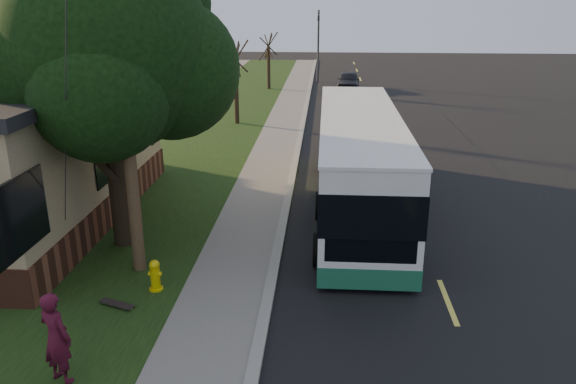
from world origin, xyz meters
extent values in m
plane|color=black|center=(0.00, 0.00, 0.00)|extent=(120.00, 120.00, 0.00)
cube|color=black|center=(4.00, 10.00, 0.01)|extent=(8.00, 80.00, 0.01)
cube|color=gray|center=(0.00, 10.00, 0.06)|extent=(0.25, 80.00, 0.12)
cube|color=slate|center=(-1.00, 10.00, 0.04)|extent=(2.00, 80.00, 0.08)
cube|color=black|center=(-4.50, 10.00, 0.04)|extent=(5.00, 80.00, 0.07)
cylinder|color=yellow|center=(-2.60, 0.00, 0.35)|extent=(0.22, 0.22, 0.55)
sphere|color=yellow|center=(-2.60, 0.00, 0.69)|extent=(0.24, 0.24, 0.24)
cylinder|color=yellow|center=(-2.60, 0.00, 0.47)|extent=(0.30, 0.10, 0.10)
cylinder|color=yellow|center=(-2.60, 0.00, 0.47)|extent=(0.10, 0.18, 0.10)
cylinder|color=yellow|center=(-2.60, 0.00, 0.09)|extent=(0.32, 0.32, 0.04)
cylinder|color=#473321|center=(-3.30, 1.00, 4.57)|extent=(0.30, 0.30, 9.00)
cylinder|color=#2D2D30|center=(-4.20, -0.10, 3.80)|extent=(2.52, 3.21, 7.60)
cylinder|color=black|center=(-4.20, 2.50, 2.07)|extent=(0.56, 0.56, 4.00)
sphere|color=black|center=(-4.20, 2.50, 5.27)|extent=(5.20, 5.20, 5.20)
sphere|color=black|center=(-2.80, 3.10, 4.67)|extent=(3.60, 3.60, 3.60)
sphere|color=black|center=(-5.40, 2.10, 4.97)|extent=(3.80, 3.80, 3.80)
sphere|color=black|center=(-3.90, 1.20, 4.37)|extent=(3.20, 3.20, 3.20)
sphere|color=black|center=(-4.80, 3.90, 5.67)|extent=(3.40, 3.40, 3.40)
sphere|color=black|center=(-3.30, 3.70, 6.27)|extent=(3.00, 3.00, 3.00)
cylinder|color=black|center=(-3.50, 18.00, 1.72)|extent=(0.24, 0.24, 3.30)
cylinder|color=black|center=(-3.50, 18.00, 3.37)|extent=(1.38, 0.57, 2.01)
cylinder|color=black|center=(-3.50, 18.00, 3.37)|extent=(0.74, 1.21, 1.58)
cylinder|color=black|center=(-3.50, 18.00, 3.37)|extent=(0.65, 1.05, 1.95)
cylinder|color=black|center=(-3.50, 18.00, 3.37)|extent=(1.28, 0.53, 1.33)
cylinder|color=black|center=(-3.50, 18.00, 3.37)|extent=(0.75, 1.21, 1.70)
cylinder|color=black|center=(-3.00, 30.00, 1.58)|extent=(0.24, 0.24, 3.03)
cylinder|color=black|center=(-3.00, 30.00, 3.10)|extent=(1.38, 0.57, 2.01)
cylinder|color=black|center=(-3.00, 30.00, 3.10)|extent=(0.74, 1.21, 1.58)
cylinder|color=black|center=(-3.00, 30.00, 3.10)|extent=(0.65, 1.05, 1.95)
cylinder|color=black|center=(-3.00, 30.00, 3.10)|extent=(1.28, 0.53, 1.33)
cylinder|color=black|center=(-3.00, 30.00, 3.10)|extent=(0.75, 1.21, 1.70)
cylinder|color=#2D2D30|center=(0.50, 34.00, 2.75)|extent=(0.16, 0.16, 5.50)
imported|color=black|center=(0.50, 34.00, 4.50)|extent=(0.18, 0.22, 1.10)
cube|color=silver|center=(2.25, 5.73, 1.73)|extent=(2.33, 11.19, 2.52)
cube|color=#1C6241|center=(2.25, 5.73, 0.42)|extent=(2.35, 11.21, 0.51)
cube|color=black|center=(2.25, 5.73, 1.91)|extent=(2.37, 11.23, 1.03)
cube|color=black|center=(2.25, 0.16, 1.59)|extent=(2.03, 0.06, 1.49)
cube|color=yellow|center=(2.25, 0.17, 2.85)|extent=(1.49, 0.06, 0.33)
cube|color=#FFF2CC|center=(1.55, 0.15, 0.51)|extent=(0.23, 0.04, 0.14)
cube|color=#FFF2CC|center=(2.95, 0.15, 0.51)|extent=(0.23, 0.04, 0.14)
cube|color=silver|center=(2.25, 5.73, 3.01)|extent=(2.38, 11.24, 0.08)
cylinder|color=black|center=(1.09, 1.63, 0.43)|extent=(0.26, 0.86, 0.86)
cylinder|color=black|center=(3.42, 1.63, 0.43)|extent=(0.26, 0.86, 0.86)
cylinder|color=black|center=(1.09, 4.80, 0.43)|extent=(0.26, 0.86, 0.86)
cylinder|color=black|center=(3.42, 4.80, 0.43)|extent=(0.26, 0.86, 0.86)
cylinder|color=black|center=(1.09, 9.83, 0.43)|extent=(0.26, 0.86, 0.86)
cylinder|color=black|center=(3.42, 9.83, 0.43)|extent=(0.26, 0.86, 0.86)
imported|color=#430D1F|center=(-3.31, -3.28, 0.93)|extent=(0.74, 0.63, 1.72)
cube|color=black|center=(-3.23, -0.79, 0.14)|extent=(0.85, 0.49, 0.02)
cylinder|color=silver|center=(-2.96, -0.90, 0.10)|extent=(0.12, 0.19, 0.05)
cylinder|color=silver|center=(-3.51, -0.69, 0.10)|extent=(0.12, 0.19, 0.05)
cube|color=black|center=(-7.00, 9.95, 0.65)|extent=(1.48, 1.20, 1.22)
cube|color=black|center=(-7.00, 9.95, 1.30)|extent=(1.54, 1.25, 0.08)
imported|color=black|center=(2.79, 30.35, 0.66)|extent=(1.81, 3.99, 1.33)
camera|label=1|loc=(1.19, -11.20, 6.41)|focal=35.00mm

